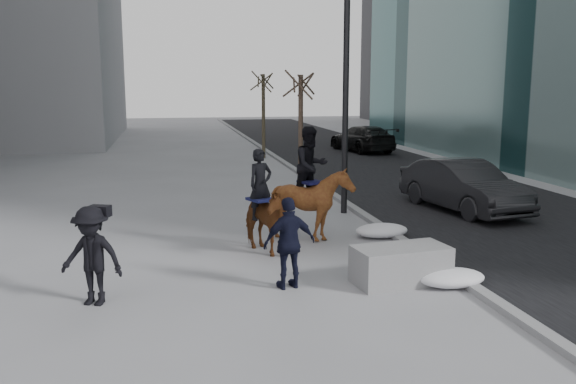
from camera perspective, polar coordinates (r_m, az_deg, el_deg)
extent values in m
plane|color=gray|center=(12.53, 1.08, -7.72)|extent=(120.00, 120.00, 0.00)
cube|color=black|center=(23.98, 12.40, 0.66)|extent=(8.00, 90.00, 0.01)
cube|color=gray|center=(22.67, 3.10, 0.49)|extent=(0.25, 90.00, 0.12)
cube|color=gray|center=(12.11, 10.51, -6.72)|extent=(1.93, 1.14, 0.73)
imported|color=black|center=(19.26, 16.07, 0.57)|extent=(2.41, 4.93, 1.56)
imported|color=black|center=(35.35, 6.95, 4.99)|extent=(2.95, 5.43, 1.49)
imported|color=#4F2E0F|center=(13.90, -2.48, -2.61)|extent=(1.53, 2.03, 1.56)
imported|color=black|center=(13.90, -2.59, 0.70)|extent=(0.70, 0.60, 1.63)
cube|color=#0F1239|center=(13.96, -2.58, -0.68)|extent=(0.67, 0.71, 0.06)
imported|color=#471D0E|center=(14.96, 2.26, -1.14)|extent=(1.99, 2.10, 1.84)
imported|color=black|center=(14.95, 2.15, 2.47)|extent=(1.13, 1.02, 1.92)
cube|color=#0E0E33|center=(15.01, 2.14, 0.94)|extent=(0.65, 0.70, 0.06)
imported|color=black|center=(11.50, 0.13, -4.80)|extent=(1.09, 0.63, 1.75)
cylinder|color=orange|center=(11.95, -0.63, -2.88)|extent=(0.04, 0.18, 0.07)
imported|color=black|center=(11.18, -17.89, -5.73)|extent=(1.30, 1.04, 1.75)
cube|color=black|center=(11.23, -17.19, -1.72)|extent=(0.42, 0.34, 0.20)
cylinder|color=black|center=(18.06, 5.47, 12.16)|extent=(0.18, 0.18, 9.00)
ellipsoid|color=silver|center=(15.63, 8.76, -3.58)|extent=(1.36, 0.86, 0.34)
ellipsoid|color=silver|center=(12.19, 15.03, -7.75)|extent=(1.32, 0.84, 0.34)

